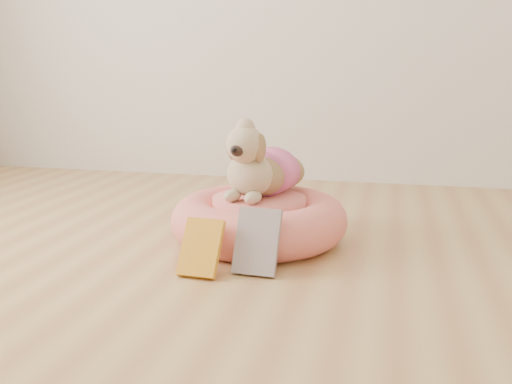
% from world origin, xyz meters
% --- Properties ---
extents(floor, '(4.50, 4.50, 0.00)m').
position_xyz_m(floor, '(0.00, 0.00, 0.00)').
color(floor, '#B77F4C').
rests_on(floor, ground).
extents(pet_bed, '(0.65, 0.65, 0.17)m').
position_xyz_m(pet_bed, '(0.20, 1.04, 0.08)').
color(pet_bed, '#E26358').
rests_on(pet_bed, floor).
extents(dog, '(0.37, 0.47, 0.30)m').
position_xyz_m(dog, '(0.19, 1.07, 0.32)').
color(dog, brown).
rests_on(dog, pet_bed).
extents(book_yellow, '(0.13, 0.13, 0.17)m').
position_xyz_m(book_yellow, '(0.10, 0.66, 0.08)').
color(book_yellow, yellow).
rests_on(book_yellow, floor).
extents(book_white, '(0.15, 0.12, 0.20)m').
position_xyz_m(book_white, '(0.27, 0.72, 0.10)').
color(book_white, white).
rests_on(book_white, floor).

